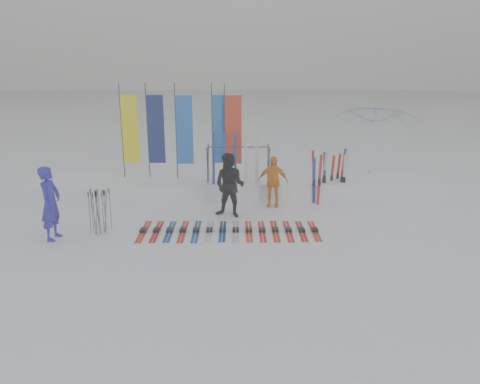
{
  "coord_description": "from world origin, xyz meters",
  "views": [
    {
      "loc": [
        0.11,
        -10.86,
        4.59
      ],
      "look_at": [
        0.2,
        1.6,
        1.0
      ],
      "focal_mm": 35.0,
      "sensor_mm": 36.0,
      "label": 1
    }
  ],
  "objects_px": {
    "person_blue": "(51,203)",
    "ski_rack": "(238,159)",
    "tent_canopy": "(373,144)",
    "person_black": "(230,185)",
    "person_yellow": "(273,181)",
    "ski_row": "(228,230)"
  },
  "relations": [
    {
      "from": "person_blue",
      "to": "ski_rack",
      "type": "relative_size",
      "value": 0.96
    },
    {
      "from": "ski_row",
      "to": "person_yellow",
      "type": "bearing_deg",
      "value": 59.08
    },
    {
      "from": "tent_canopy",
      "to": "ski_rack",
      "type": "bearing_deg",
      "value": -157.09
    },
    {
      "from": "person_blue",
      "to": "person_yellow",
      "type": "distance_m",
      "value": 6.57
    },
    {
      "from": "tent_canopy",
      "to": "ski_rack",
      "type": "xyz_separation_m",
      "value": [
        -5.03,
        -2.13,
        -0.11
      ]
    },
    {
      "from": "person_black",
      "to": "person_yellow",
      "type": "bearing_deg",
      "value": 57.33
    },
    {
      "from": "person_yellow",
      "to": "ski_rack",
      "type": "bearing_deg",
      "value": 152.04
    },
    {
      "from": "person_yellow",
      "to": "ski_rack",
      "type": "relative_size",
      "value": 0.8
    },
    {
      "from": "tent_canopy",
      "to": "ski_rack",
      "type": "relative_size",
      "value": 1.63
    },
    {
      "from": "ski_rack",
      "to": "person_yellow",
      "type": "bearing_deg",
      "value": -34.67
    },
    {
      "from": "person_black",
      "to": "tent_canopy",
      "type": "xyz_separation_m",
      "value": [
        5.28,
        3.89,
        0.53
      ]
    },
    {
      "from": "person_blue",
      "to": "ski_rack",
      "type": "height_order",
      "value": "person_blue"
    },
    {
      "from": "person_blue",
      "to": "tent_canopy",
      "type": "distance_m",
      "value": 11.4
    },
    {
      "from": "ski_rack",
      "to": "tent_canopy",
      "type": "bearing_deg",
      "value": 22.91
    },
    {
      "from": "person_yellow",
      "to": "ski_row",
      "type": "xyz_separation_m",
      "value": [
        -1.37,
        -2.29,
        -0.78
      ]
    },
    {
      "from": "ski_rack",
      "to": "person_blue",
      "type": "bearing_deg",
      "value": -143.99
    },
    {
      "from": "person_yellow",
      "to": "ski_row",
      "type": "relative_size",
      "value": 0.34
    },
    {
      "from": "person_blue",
      "to": "tent_canopy",
      "type": "xyz_separation_m",
      "value": [
        9.89,
        5.65,
        0.52
      ]
    },
    {
      "from": "person_black",
      "to": "ski_row",
      "type": "bearing_deg",
      "value": -70.66
    },
    {
      "from": "person_yellow",
      "to": "ski_row",
      "type": "height_order",
      "value": "person_yellow"
    },
    {
      "from": "ski_rack",
      "to": "person_black",
      "type": "bearing_deg",
      "value": -98.17
    },
    {
      "from": "person_blue",
      "to": "tent_canopy",
      "type": "bearing_deg",
      "value": -54.29
    }
  ]
}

